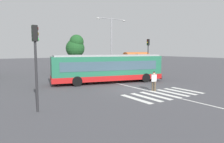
% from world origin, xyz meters
% --- Properties ---
extents(ground_plane, '(160.00, 160.00, 0.00)m').
position_xyz_m(ground_plane, '(0.00, 0.00, 0.00)').
color(ground_plane, '#47474C').
extents(city_transit_bus, '(12.45, 5.45, 3.06)m').
position_xyz_m(city_transit_bus, '(-0.03, 4.48, 1.59)').
color(city_transit_bus, black).
rests_on(city_transit_bus, ground_plane).
extents(pedestrian_crossing_street, '(0.58, 0.43, 1.72)m').
position_xyz_m(pedestrian_crossing_street, '(0.85, -1.63, 0.97)').
color(pedestrian_crossing_street, brown).
rests_on(pedestrian_crossing_street, ground_plane).
extents(parked_car_white, '(1.91, 4.52, 1.35)m').
position_xyz_m(parked_car_white, '(-1.70, 13.68, 0.77)').
color(parked_car_white, black).
rests_on(parked_car_white, ground_plane).
extents(parked_car_black, '(2.02, 4.57, 1.35)m').
position_xyz_m(parked_car_black, '(0.99, 13.97, 0.77)').
color(parked_car_black, black).
rests_on(parked_car_black, ground_plane).
extents(parked_car_charcoal, '(1.92, 4.53, 1.35)m').
position_xyz_m(parked_car_charcoal, '(3.72, 13.92, 0.77)').
color(parked_car_charcoal, black).
rests_on(parked_car_charcoal, ground_plane).
extents(traffic_light_near_corner, '(0.33, 0.32, 4.96)m').
position_xyz_m(traffic_light_near_corner, '(-9.15, -2.24, 3.31)').
color(traffic_light_near_corner, '#28282B').
rests_on(traffic_light_near_corner, ground_plane).
extents(traffic_light_far_corner, '(0.33, 0.32, 5.15)m').
position_xyz_m(traffic_light_far_corner, '(8.94, 7.67, 3.43)').
color(traffic_light_far_corner, '#28282B').
rests_on(traffic_light_far_corner, ground_plane).
extents(bus_stop_shelter, '(4.75, 1.54, 3.25)m').
position_xyz_m(bus_stop_shelter, '(10.06, 11.58, 2.42)').
color(bus_stop_shelter, '#28282B').
rests_on(bus_stop_shelter, ground_plane).
extents(twin_arm_street_lamp, '(5.35, 0.32, 8.47)m').
position_xyz_m(twin_arm_street_lamp, '(5.56, 12.23, 5.31)').
color(twin_arm_street_lamp, '#939399').
rests_on(twin_arm_street_lamp, ground_plane).
extents(background_tree_right, '(3.26, 3.26, 6.24)m').
position_xyz_m(background_tree_right, '(2.55, 19.06, 4.19)').
color(background_tree_right, brown).
rests_on(background_tree_right, ground_plane).
extents(crosswalk_painted_stripes, '(6.40, 3.31, 0.01)m').
position_xyz_m(crosswalk_painted_stripes, '(0.60, -3.03, 0.00)').
color(crosswalk_painted_stripes, silver).
rests_on(crosswalk_painted_stripes, ground_plane).
extents(lane_center_line, '(0.16, 24.00, 0.01)m').
position_xyz_m(lane_center_line, '(0.50, 2.00, 0.00)').
color(lane_center_line, silver).
rests_on(lane_center_line, ground_plane).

